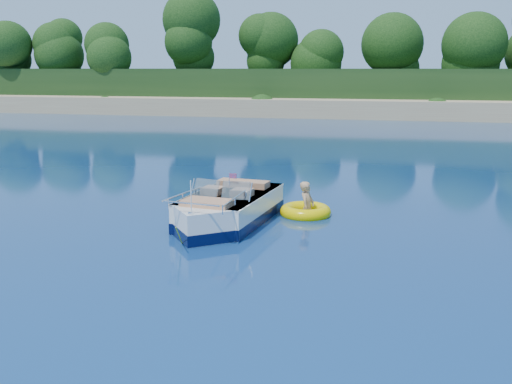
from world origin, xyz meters
TOP-DOWN VIEW (x-y plane):
  - ground at (0.00, 0.00)m, footprint 160.00×160.00m
  - shoreline at (0.00, 63.77)m, footprint 170.00×59.00m
  - treeline at (0.04, 41.01)m, footprint 150.00×7.12m
  - motorboat at (-0.63, 1.63)m, footprint 2.30×5.26m
  - tow_tube at (1.29, 3.06)m, footprint 1.87×1.87m
  - boy at (1.33, 3.12)m, footprint 0.51×0.89m

SIDE VIEW (x-z plane):
  - ground at x=0.00m, z-range 0.00..0.00m
  - boy at x=1.33m, z-range -0.83..0.83m
  - tow_tube at x=1.29m, z-range -0.09..0.29m
  - motorboat at x=-0.63m, z-range -0.54..1.22m
  - shoreline at x=0.00m, z-range -2.02..3.98m
  - treeline at x=0.04m, z-range 1.45..9.64m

